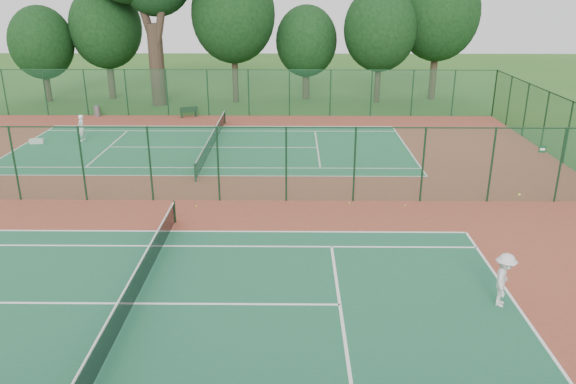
% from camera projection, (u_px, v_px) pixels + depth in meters
% --- Properties ---
extents(ground, '(120.00, 120.00, 0.00)m').
position_uv_depth(ground, '(187.00, 200.00, 25.91)').
color(ground, '#2C5B1C').
rests_on(ground, ground).
extents(red_pad, '(40.00, 36.00, 0.01)m').
position_uv_depth(red_pad, '(186.00, 200.00, 25.91)').
color(red_pad, brown).
rests_on(red_pad, ground).
extents(court_near, '(23.77, 10.97, 0.01)m').
position_uv_depth(court_near, '(134.00, 304.00, 17.46)').
color(court_near, '#1D5D3E').
rests_on(court_near, red_pad).
extents(court_far, '(23.77, 10.97, 0.01)m').
position_uv_depth(court_far, '(213.00, 147.00, 34.35)').
color(court_far, '#216B42').
rests_on(court_far, red_pad).
extents(fence_north, '(40.00, 0.09, 3.50)m').
position_uv_depth(fence_north, '(228.00, 93.00, 42.19)').
color(fence_north, '#1A5031').
rests_on(fence_north, ground).
extents(fence_divider, '(40.00, 0.09, 3.50)m').
position_uv_depth(fence_divider, '(184.00, 164.00, 25.30)').
color(fence_divider, '#1A5032').
rests_on(fence_divider, ground).
extents(tennis_net_near, '(0.10, 12.90, 0.97)m').
position_uv_depth(tennis_net_near, '(133.00, 289.00, 17.28)').
color(tennis_net_near, '#13361C').
rests_on(tennis_net_near, ground).
extents(tennis_net_far, '(0.10, 12.90, 0.97)m').
position_uv_depth(tennis_net_far, '(213.00, 139.00, 34.17)').
color(tennis_net_far, '#14371E').
rests_on(tennis_net_far, ground).
extents(player_near, '(1.05, 1.29, 1.74)m').
position_uv_depth(player_near, '(504.00, 280.00, 17.10)').
color(player_near, silver).
rests_on(player_near, court_near).
extents(player_far, '(0.47, 0.65, 1.67)m').
position_uv_depth(player_far, '(81.00, 128.00, 35.54)').
color(player_far, white).
rests_on(player_far, court_far).
extents(trash_bin, '(0.55, 0.55, 0.81)m').
position_uv_depth(trash_bin, '(97.00, 111.00, 42.38)').
color(trash_bin, slate).
rests_on(trash_bin, red_pad).
extents(bench, '(1.38, 0.87, 0.82)m').
position_uv_depth(bench, '(189.00, 112.00, 42.09)').
color(bench, black).
rests_on(bench, red_pad).
extents(kit_bag, '(0.87, 0.44, 0.31)m').
position_uv_depth(kit_bag, '(37.00, 141.00, 35.13)').
color(kit_bag, silver).
rests_on(kit_bag, red_pad).
extents(stray_ball_a, '(0.07, 0.07, 0.07)m').
position_uv_depth(stray_ball_a, '(349.00, 203.00, 25.46)').
color(stray_ball_a, '#B6D631').
rests_on(stray_ball_a, red_pad).
extents(stray_ball_b, '(0.07, 0.07, 0.07)m').
position_uv_depth(stray_ball_b, '(405.00, 205.00, 25.20)').
color(stray_ball_b, '#B6CC2F').
rests_on(stray_ball_b, red_pad).
extents(stray_ball_c, '(0.07, 0.07, 0.07)m').
position_uv_depth(stray_ball_c, '(196.00, 206.00, 25.10)').
color(stray_ball_c, '#D0DE33').
rests_on(stray_ball_c, red_pad).
extents(evergreen_row, '(39.00, 5.00, 12.00)m').
position_uv_depth(evergreen_row, '(243.00, 100.00, 48.66)').
color(evergreen_row, black).
rests_on(evergreen_row, ground).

